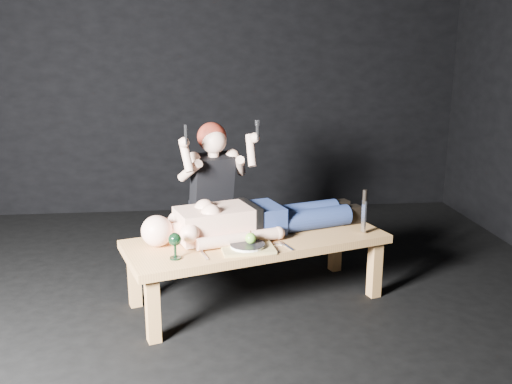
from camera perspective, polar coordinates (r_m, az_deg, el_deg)
ground at (r=3.66m, az=-2.47°, el=-12.66°), size 5.00×5.00×0.00m
back_wall at (r=5.76m, az=-4.21°, el=12.80°), size 5.00×0.00×5.00m
table at (r=3.79m, az=0.08°, el=-7.89°), size 1.82×1.13×0.45m
lying_man at (r=3.78m, az=0.17°, el=-2.30°), size 1.73×0.98×0.25m
kneeling_woman at (r=4.22m, az=-4.77°, el=-0.34°), size 0.81×0.86×1.19m
serving_tray at (r=3.50m, az=-0.87°, el=-5.73°), size 0.34×0.26×0.02m
plate at (r=3.49m, az=-0.87°, el=-5.45°), size 0.24×0.24×0.02m
apple at (r=3.49m, az=-0.54°, el=-4.72°), size 0.07×0.07×0.07m
goblet at (r=3.37m, az=-8.23°, el=-5.45°), size 0.10×0.10×0.16m
fork_flat at (r=3.43m, az=-5.32°, el=-6.36°), size 0.06×0.18×0.01m
knife_flat at (r=3.56m, az=3.06°, el=-5.49°), size 0.08×0.18×0.01m
spoon_flat at (r=3.61m, az=1.41°, el=-5.18°), size 0.16×0.11×0.01m
carving_knife at (r=3.82m, az=10.92°, el=-1.99°), size 0.05×0.05×0.30m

